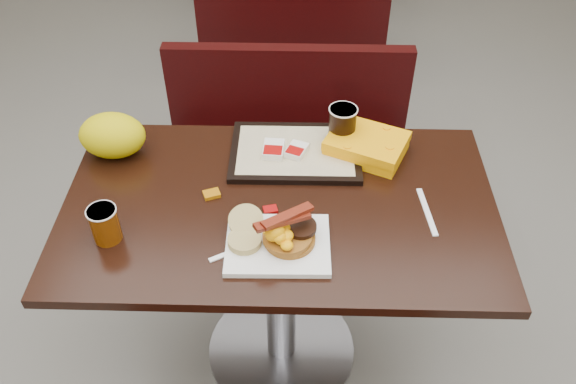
{
  "coord_description": "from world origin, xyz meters",
  "views": [
    {
      "loc": [
        0.05,
        -1.19,
        1.9
      ],
      "look_at": [
        0.02,
        -0.03,
        0.82
      ],
      "focal_mm": 37.22,
      "sensor_mm": 36.0,
      "label": 1
    }
  ],
  "objects_px": {
    "pancake_stack": "(290,237)",
    "coffee_cup_far": "(342,124)",
    "platter": "(278,245)",
    "coffee_cup_near": "(105,224)",
    "clamshell": "(366,145)",
    "bench_far_s": "(293,15)",
    "knife": "(427,212)",
    "hashbrown_sleeve_right": "(297,150)",
    "tray": "(295,152)",
    "bench_near_n": "(287,152)",
    "hashbrown_sleeve_left": "(274,149)",
    "table_near": "(281,287)",
    "paper_bag": "(112,135)",
    "fork": "(228,254)"
  },
  "relations": [
    {
      "from": "pancake_stack",
      "to": "hashbrown_sleeve_right",
      "type": "xyz_separation_m",
      "value": [
        0.01,
        0.35,
        -0.0
      ]
    },
    {
      "from": "bench_far_s",
      "to": "platter",
      "type": "distance_m",
      "value": 2.1
    },
    {
      "from": "coffee_cup_near",
      "to": "clamshell",
      "type": "distance_m",
      "value": 0.79
    },
    {
      "from": "bench_far_s",
      "to": "fork",
      "type": "bearing_deg",
      "value": -93.4
    },
    {
      "from": "bench_far_s",
      "to": "fork",
      "type": "distance_m",
      "value": 2.13
    },
    {
      "from": "bench_far_s",
      "to": "tray",
      "type": "height_order",
      "value": "tray"
    },
    {
      "from": "hashbrown_sleeve_right",
      "to": "coffee_cup_far",
      "type": "relative_size",
      "value": 0.64
    },
    {
      "from": "platter",
      "to": "coffee_cup_near",
      "type": "height_order",
      "value": "coffee_cup_near"
    },
    {
      "from": "hashbrown_sleeve_left",
      "to": "pancake_stack",
      "type": "bearing_deg",
      "value": -77.23
    },
    {
      "from": "coffee_cup_far",
      "to": "clamshell",
      "type": "height_order",
      "value": "coffee_cup_far"
    },
    {
      "from": "pancake_stack",
      "to": "clamshell",
      "type": "height_order",
      "value": "clamshell"
    },
    {
      "from": "hashbrown_sleeve_left",
      "to": "coffee_cup_far",
      "type": "xyz_separation_m",
      "value": [
        0.2,
        0.07,
        0.04
      ]
    },
    {
      "from": "bench_near_n",
      "to": "knife",
      "type": "distance_m",
      "value": 0.92
    },
    {
      "from": "bench_near_n",
      "to": "tray",
      "type": "bearing_deg",
      "value": -85.31
    },
    {
      "from": "pancake_stack",
      "to": "coffee_cup_far",
      "type": "height_order",
      "value": "coffee_cup_far"
    },
    {
      "from": "tray",
      "to": "bench_near_n",
      "type": "bearing_deg",
      "value": 94.34
    },
    {
      "from": "coffee_cup_far",
      "to": "tray",
      "type": "bearing_deg",
      "value": -158.09
    },
    {
      "from": "coffee_cup_near",
      "to": "clamshell",
      "type": "xyz_separation_m",
      "value": [
        0.69,
        0.37,
        -0.02
      ]
    },
    {
      "from": "pancake_stack",
      "to": "fork",
      "type": "distance_m",
      "value": 0.16
    },
    {
      "from": "table_near",
      "to": "clamshell",
      "type": "xyz_separation_m",
      "value": [
        0.25,
        0.22,
        0.41
      ]
    },
    {
      "from": "hashbrown_sleeve_right",
      "to": "bench_near_n",
      "type": "bearing_deg",
      "value": 117.24
    },
    {
      "from": "tray",
      "to": "paper_bag",
      "type": "xyz_separation_m",
      "value": [
        -0.54,
        -0.01,
        0.06
      ]
    },
    {
      "from": "hashbrown_sleeve_left",
      "to": "clamshell",
      "type": "relative_size",
      "value": 0.37
    },
    {
      "from": "coffee_cup_near",
      "to": "bench_far_s",
      "type": "bearing_deg",
      "value": 77.83
    },
    {
      "from": "bench_near_n",
      "to": "coffee_cup_far",
      "type": "height_order",
      "value": "coffee_cup_far"
    },
    {
      "from": "table_near",
      "to": "clamshell",
      "type": "height_order",
      "value": "clamshell"
    },
    {
      "from": "fork",
      "to": "table_near",
      "type": "bearing_deg",
      "value": 27.64
    },
    {
      "from": "paper_bag",
      "to": "pancake_stack",
      "type": "bearing_deg",
      "value": -33.86
    },
    {
      "from": "table_near",
      "to": "knife",
      "type": "xyz_separation_m",
      "value": [
        0.4,
        -0.03,
        0.38
      ]
    },
    {
      "from": "coffee_cup_near",
      "to": "hashbrown_sleeve_left",
      "type": "bearing_deg",
      "value": 39.38
    },
    {
      "from": "pancake_stack",
      "to": "tray",
      "type": "xyz_separation_m",
      "value": [
        0.01,
        0.37,
        -0.02
      ]
    },
    {
      "from": "table_near",
      "to": "knife",
      "type": "height_order",
      "value": "knife"
    },
    {
      "from": "pancake_stack",
      "to": "fork",
      "type": "relative_size",
      "value": 0.92
    },
    {
      "from": "tray",
      "to": "table_near",
      "type": "bearing_deg",
      "value": -101.04
    },
    {
      "from": "pancake_stack",
      "to": "platter",
      "type": "bearing_deg",
      "value": -165.02
    },
    {
      "from": "pancake_stack",
      "to": "hashbrown_sleeve_right",
      "type": "height_order",
      "value": "pancake_stack"
    },
    {
      "from": "table_near",
      "to": "bench_far_s",
      "type": "distance_m",
      "value": 1.9
    },
    {
      "from": "coffee_cup_near",
      "to": "tray",
      "type": "height_order",
      "value": "coffee_cup_near"
    },
    {
      "from": "bench_far_s",
      "to": "fork",
      "type": "relative_size",
      "value": 6.99
    },
    {
      "from": "table_near",
      "to": "bench_far_s",
      "type": "xyz_separation_m",
      "value": [
        0.0,
        1.9,
        -0.02
      ]
    },
    {
      "from": "table_near",
      "to": "knife",
      "type": "bearing_deg",
      "value": -3.66
    },
    {
      "from": "bench_far_s",
      "to": "paper_bag",
      "type": "relative_size",
      "value": 5.1
    },
    {
      "from": "bench_far_s",
      "to": "knife",
      "type": "relative_size",
      "value": 5.5
    },
    {
      "from": "bench_far_s",
      "to": "platter",
      "type": "bearing_deg",
      "value": -89.95
    },
    {
      "from": "coffee_cup_far",
      "to": "bench_far_s",
      "type": "bearing_deg",
      "value": 96.28
    },
    {
      "from": "bench_far_s",
      "to": "platter",
      "type": "xyz_separation_m",
      "value": [
        0.0,
        -2.06,
        0.4
      ]
    },
    {
      "from": "knife",
      "to": "coffee_cup_far",
      "type": "relative_size",
      "value": 1.63
    },
    {
      "from": "coffee_cup_near",
      "to": "hashbrown_sleeve_right",
      "type": "distance_m",
      "value": 0.59
    },
    {
      "from": "table_near",
      "to": "coffee_cup_far",
      "type": "distance_m",
      "value": 0.55
    },
    {
      "from": "knife",
      "to": "clamshell",
      "type": "bearing_deg",
      "value": -155.33
    }
  ]
}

